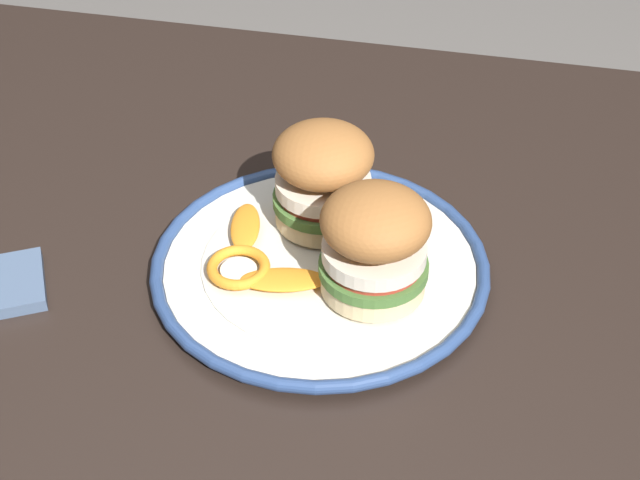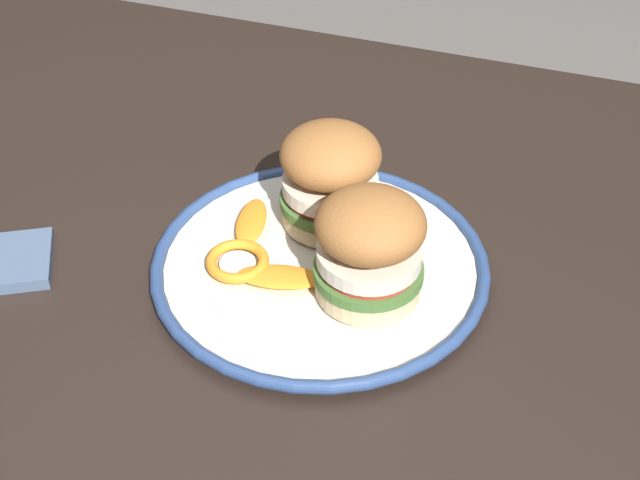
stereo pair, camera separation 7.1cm
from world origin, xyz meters
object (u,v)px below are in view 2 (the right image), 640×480
at_px(sandwich_half_left, 330,176).
at_px(sandwich_half_right, 369,246).
at_px(dining_table, 253,333).
at_px(dinner_plate, 320,266).

distance_m(sandwich_half_left, sandwich_half_right, 0.11).
xyz_separation_m(sandwich_half_left, sandwich_half_right, (-0.06, 0.08, 0.00)).
xyz_separation_m(dining_table, sandwich_half_right, (-0.12, 0.02, 0.16)).
bearing_deg(dinner_plate, sandwich_half_right, 153.61).
height_order(dinner_plate, sandwich_half_right, sandwich_half_right).
relative_size(dinner_plate, sandwich_half_left, 2.37).
height_order(sandwich_half_left, sandwich_half_right, same).
bearing_deg(sandwich_half_right, sandwich_half_left, -53.22).
height_order(dining_table, sandwich_half_right, sandwich_half_right).
bearing_deg(dining_table, sandwich_half_right, 172.02).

